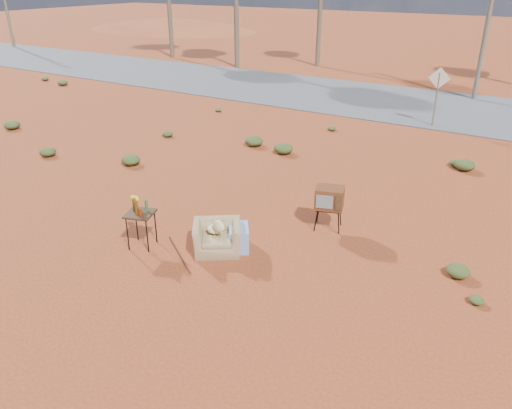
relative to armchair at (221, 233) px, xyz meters
The scene contains 10 objects.
ground 0.47m from the armchair, 109.21° to the right, with size 140.00×140.00×0.00m, color #98401E.
highway 14.75m from the armchair, 90.34° to the left, with size 140.00×7.00×0.04m, color #565659.
dirt_mound 45.22m from the armchair, 131.72° to the left, with size 26.00×18.00×2.00m, color #9C4925.
armchair is the anchor object (origin of this frame).
tv_unit 2.57m from the armchair, 54.52° to the left, with size 0.73×0.65×0.99m.
side_table 1.76m from the armchair, 155.50° to the right, with size 0.69×0.69×1.09m.
rusty_bar 0.96m from the armchair, 135.28° to the right, with size 0.04×0.04×1.56m, color #481B13.
road_sign 11.89m from the armchair, 83.14° to the left, with size 0.78×0.06×2.19m.
utility_pole_center 17.76m from the armchair, 83.67° to the left, with size 1.40×0.20×8.00m.
scrub_patch 4.26m from the armchair, 102.37° to the left, with size 17.49×8.07×0.33m.
Camera 1 is at (5.46, -7.08, 5.27)m, focal length 35.00 mm.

